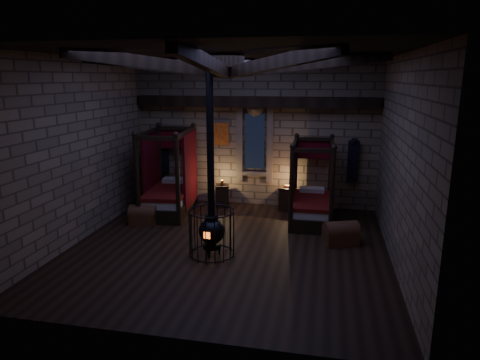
% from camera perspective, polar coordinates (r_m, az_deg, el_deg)
% --- Properties ---
extents(room, '(7.02, 7.02, 4.29)m').
position_cam_1_polar(room, '(9.08, -1.58, 13.62)').
color(room, black).
rests_on(room, ground).
extents(bed_left, '(1.39, 2.32, 2.31)m').
position_cam_1_polar(bed_left, '(12.24, -9.35, -1.59)').
color(bed_left, black).
rests_on(bed_left, ground).
extents(bed_right, '(1.12, 2.05, 2.12)m').
position_cam_1_polar(bed_right, '(11.48, 9.49, -2.87)').
color(bed_right, black).
rests_on(bed_right, ground).
extents(trunk_left, '(0.74, 0.50, 0.51)m').
position_cam_1_polar(trunk_left, '(11.45, -12.73, -4.62)').
color(trunk_left, brown).
rests_on(trunk_left, ground).
extents(trunk_right, '(0.87, 0.71, 0.55)m').
position_cam_1_polar(trunk_right, '(10.11, 13.29, -7.00)').
color(trunk_right, brown).
rests_on(trunk_right, ground).
extents(nightstand_left, '(0.49, 0.48, 0.81)m').
position_cam_1_polar(nightstand_left, '(12.59, -2.39, -2.08)').
color(nightstand_left, black).
rests_on(nightstand_left, ground).
extents(nightstand_right, '(0.49, 0.48, 0.74)m').
position_cam_1_polar(nightstand_right, '(12.32, 6.26, -2.48)').
color(nightstand_right, black).
rests_on(nightstand_right, ground).
extents(stove, '(0.98, 0.98, 4.05)m').
position_cam_1_polar(stove, '(9.15, -3.79, -6.42)').
color(stove, black).
rests_on(stove, ground).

